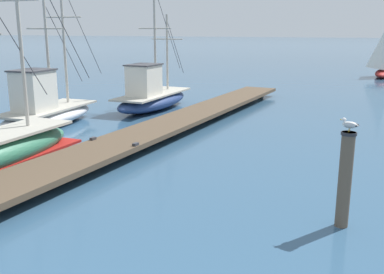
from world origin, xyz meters
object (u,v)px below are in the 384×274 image
object	(u,v)px
fishing_boat_0	(151,96)
perched_seagull	(350,124)
mooring_piling	(345,178)
fishing_boat_2	(45,109)

from	to	relation	value
fishing_boat_0	perched_seagull	size ratio (longest dim) A/B	17.36
perched_seagull	fishing_boat_0	bearing A→B (deg)	132.64
fishing_boat_0	mooring_piling	world-z (taller)	fishing_boat_0
fishing_boat_2	fishing_boat_0	bearing A→B (deg)	64.08
mooring_piling	perched_seagull	size ratio (longest dim) A/B	5.21
fishing_boat_0	perched_seagull	distance (m)	14.07
fishing_boat_0	fishing_boat_2	distance (m)	5.40
mooring_piling	fishing_boat_2	bearing A→B (deg)	155.30
fishing_boat_0	fishing_boat_2	world-z (taller)	fishing_boat_2
fishing_boat_0	fishing_boat_2	size ratio (longest dim) A/B	0.94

